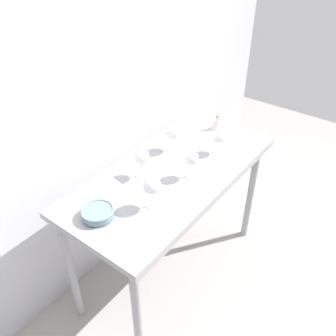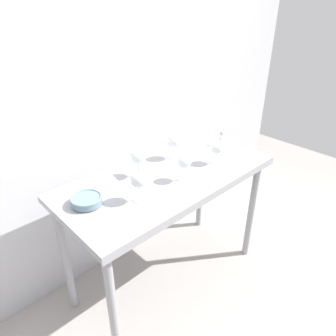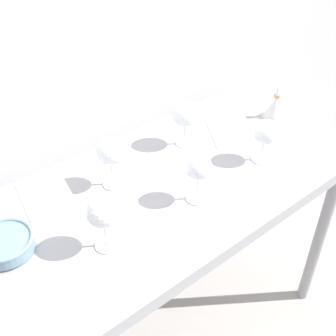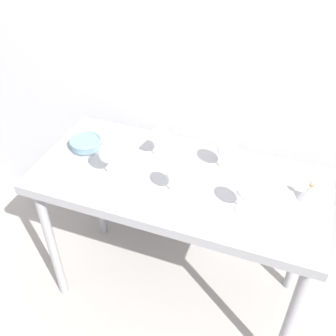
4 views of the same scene
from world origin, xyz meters
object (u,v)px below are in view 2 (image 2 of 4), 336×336
Objects in this scene: wine_glass_near_center at (184,162)px; decanter_funnel at (221,139)px; wine_glass_near_left at (139,180)px; tasting_sheet_lower at (199,152)px; tasting_bowl at (86,200)px; wine_glass_near_right at (217,148)px; tasting_sheet_upper at (105,183)px; wine_glass_far_left at (138,157)px; wine_glass_far_right at (174,141)px.

wine_glass_near_center reaches higher than decanter_funnel.
tasting_sheet_lower is (0.68, 0.18, -0.13)m from wine_glass_near_left.
tasting_sheet_lower is 0.91m from tasting_bowl.
wine_glass_near_center reaches higher than wine_glass_near_right.
wine_glass_near_center is 0.49m from tasting_sheet_upper.
tasting_sheet_lower is (0.52, -0.04, -0.13)m from wine_glass_far_left.
tasting_bowl is 1.25× the size of decanter_funnel.
wine_glass_near_center is at bearing -163.62° from decanter_funnel.
wine_glass_near_right reaches higher than tasting_sheet_lower.
wine_glass_near_right is at bearing -0.53° from wine_glass_near_left.
wine_glass_far_left is (-0.48, 0.22, 0.02)m from wine_glass_near_right.
wine_glass_far_right is 0.23m from tasting_sheet_lower.
decanter_funnel is (1.13, -0.01, 0.02)m from tasting_bowl.
wine_glass_far_right is 0.55m from wine_glass_near_left.
wine_glass_far_right is at bearing -167.82° from tasting_sheet_lower.
tasting_sheet_upper is 0.73m from tasting_sheet_lower.
wine_glass_near_right is at bearing -12.43° from tasting_sheet_upper.
wine_glass_near_right is 1.19× the size of decanter_funnel.
wine_glass_far_right is at bearing 56.62° from wine_glass_near_center.
wine_glass_near_center is at bearing -2.47° from wine_glass_near_left.
wine_glass_near_left is at bearing -35.87° from tasting_bowl.
wine_glass_far_left reaches higher than wine_glass_far_right.
wine_glass_near_right is at bearing -59.00° from wine_glass_far_right.
wine_glass_near_right reaches higher than decanter_funnel.
wine_glass_near_left is at bearing 179.47° from wine_glass_near_right.
tasting_sheet_lower is (0.19, -0.06, -0.12)m from wine_glass_far_right.
decanter_funnel is at bearing 24.89° from tasting_sheet_lower.
wine_glass_far_left is 0.99× the size of wine_glass_near_left.
wine_glass_near_center reaches higher than tasting_bowl.
wine_glass_near_right is at bearing -71.02° from tasting_sheet_lower.
tasting_sheet_lower is 1.63× the size of decanter_funnel.
decanter_funnel is (0.40, -0.09, -0.08)m from wine_glass_far_right.
tasting_bowl is 1.13m from decanter_funnel.
wine_glass_near_center is 0.70× the size of tasting_sheet_upper.
wine_glass_near_right is 0.67× the size of tasting_sheet_upper.
wine_glass_far_right reaches higher than wine_glass_near_right.
wine_glass_far_right reaches higher than tasting_bowl.
wine_glass_near_right is at bearing -24.49° from wine_glass_far_left.
wine_glass_far_right is 1.04× the size of tasting_bowl.
wine_glass_far_left reaches higher than tasting_sheet_upper.
wine_glass_far_left reaches higher than wine_glass_near_center.
decanter_funnel is at bearing -4.60° from wine_glass_far_left.
wine_glass_near_left is at bearing -134.67° from tasting_sheet_lower.
tasting_sheet_lower is at bearing 28.39° from wine_glass_near_center.
wine_glass_near_left is 1.35× the size of decanter_funnel.
tasting_bowl is (-0.87, 0.17, -0.08)m from wine_glass_near_right.
decanter_funnel is at bearing 16.38° from wine_glass_near_center.
wine_glass_far_right is 0.74m from tasting_bowl.
wine_glass_near_right is 0.75m from tasting_sheet_upper.
wine_glass_near_center is 0.77× the size of tasting_sheet_lower.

